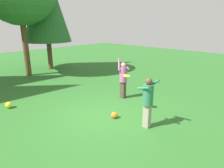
# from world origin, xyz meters

# --- Properties ---
(ground_plane) EXTENTS (40.00, 40.00, 0.00)m
(ground_plane) POSITION_xyz_m (0.00, 0.00, 0.00)
(ground_plane) COLOR #2D6B28
(person_thrower) EXTENTS (0.68, 0.68, 1.85)m
(person_thrower) POSITION_xyz_m (1.96, 0.66, 1.00)
(person_thrower) COLOR #4C382D
(person_thrower) RESTS_ON ground_plane
(person_catcher) EXTENTS (0.63, 0.69, 1.72)m
(person_catcher) POSITION_xyz_m (0.40, -1.69, 1.02)
(person_catcher) COLOR gray
(person_catcher) RESTS_ON ground_plane
(frisbee) EXTENTS (0.38, 0.38, 0.06)m
(frisbee) POSITION_xyz_m (0.81, -0.44, 1.48)
(frisbee) COLOR yellow
(ball_orange) EXTENTS (0.24, 0.24, 0.24)m
(ball_orange) POSITION_xyz_m (0.14, -0.46, 0.12)
(ball_orange) COLOR orange
(ball_orange) RESTS_ON ground_plane
(ball_yellow) EXTENTS (0.27, 0.27, 0.27)m
(ball_yellow) POSITION_xyz_m (-2.16, 3.32, 0.13)
(ball_yellow) COLOR yellow
(ball_yellow) RESTS_ON ground_plane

